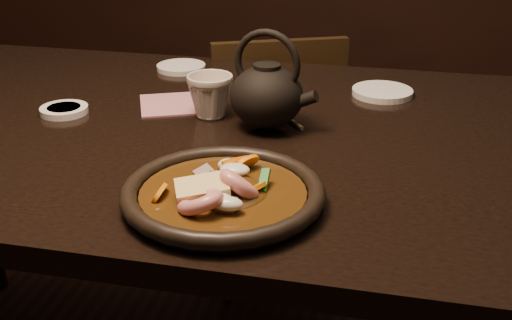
% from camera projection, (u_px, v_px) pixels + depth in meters
% --- Properties ---
extents(table, '(1.60, 0.90, 0.75)m').
position_uv_depth(table, '(161.00, 159.00, 1.24)').
color(table, black).
rests_on(table, floor).
extents(chair, '(0.49, 0.49, 0.79)m').
position_uv_depth(chair, '(270.00, 153.00, 1.86)').
color(chair, black).
rests_on(chair, floor).
extents(plate, '(0.29, 0.29, 0.03)m').
position_uv_depth(plate, '(223.00, 194.00, 0.91)').
color(plate, black).
rests_on(plate, table).
extents(stirfry, '(0.17, 0.20, 0.07)m').
position_uv_depth(stirfry, '(222.00, 191.00, 0.91)').
color(stirfry, '#3B230A').
rests_on(stirfry, plate).
extents(soy_dish, '(0.09, 0.09, 0.01)m').
position_uv_depth(soy_dish, '(64.00, 110.00, 1.25)').
color(soy_dish, white).
rests_on(soy_dish, table).
extents(saucer_left, '(0.12, 0.12, 0.01)m').
position_uv_depth(saucer_left, '(181.00, 67.00, 1.52)').
color(saucer_left, white).
rests_on(saucer_left, table).
extents(saucer_right, '(0.13, 0.13, 0.01)m').
position_uv_depth(saucer_right, '(382.00, 92.00, 1.35)').
color(saucer_right, white).
rests_on(saucer_right, table).
extents(tea_cup, '(0.11, 0.10, 0.09)m').
position_uv_depth(tea_cup, '(210.00, 95.00, 1.22)').
color(tea_cup, beige).
rests_on(tea_cup, table).
extents(chopsticks, '(0.17, 0.22, 0.01)m').
position_uv_depth(chopsticks, '(270.00, 106.00, 1.28)').
color(chopsticks, tan).
rests_on(chopsticks, table).
extents(napkin, '(0.18, 0.18, 0.00)m').
position_uv_depth(napkin, '(174.00, 104.00, 1.30)').
color(napkin, '#AB6975').
rests_on(napkin, table).
extents(teapot, '(0.16, 0.13, 0.18)m').
position_uv_depth(teapot, '(267.00, 93.00, 1.16)').
color(teapot, black).
rests_on(teapot, table).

